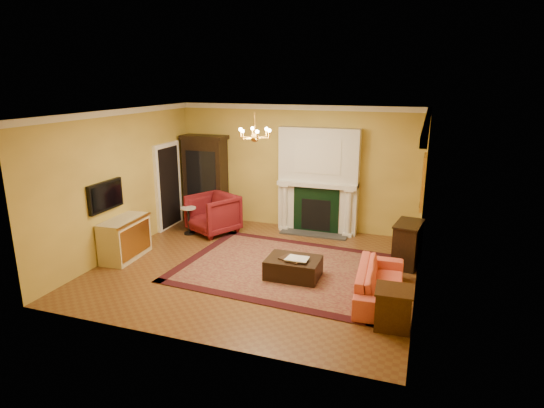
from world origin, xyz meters
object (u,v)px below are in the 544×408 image
at_px(pedestal_table, 189,219).
at_px(commode, 125,238).
at_px(china_cabinet, 206,180).
at_px(coral_sofa, 381,278).
at_px(wingback_armchair, 213,212).
at_px(console_table, 407,245).
at_px(end_table, 393,309).
at_px(leather_ottoman, 293,268).

distance_m(pedestal_table, commode, 1.82).
xyz_separation_m(china_cabinet, coral_sofa, (4.78, -3.02, -0.69)).
relative_size(wingback_armchair, pedestal_table, 1.57).
bearing_deg(coral_sofa, console_table, -15.17).
bearing_deg(pedestal_table, wingback_armchair, 29.45).
relative_size(pedestal_table, end_table, 1.13).
relative_size(wingback_armchair, end_table, 1.76).
bearing_deg(leather_ottoman, console_table, 32.81).
relative_size(wingback_armchair, commode, 0.91).
xyz_separation_m(coral_sofa, end_table, (0.28, -0.87, -0.08)).
relative_size(coral_sofa, leather_ottoman, 1.94).
relative_size(wingback_armchair, leather_ottoman, 1.05).
distance_m(end_table, console_table, 2.48).
bearing_deg(console_table, end_table, -82.75).
relative_size(china_cabinet, coral_sofa, 1.12).
bearing_deg(leather_ottoman, wingback_armchair, 143.68).
bearing_deg(china_cabinet, end_table, -36.75).
height_order(console_table, leather_ottoman, console_table).
height_order(china_cabinet, commode, china_cabinet).
distance_m(wingback_armchair, coral_sofa, 4.69).
height_order(commode, leather_ottoman, commode).
bearing_deg(wingback_armchair, leather_ottoman, -7.99).
bearing_deg(wingback_armchair, end_table, -6.47).
distance_m(coral_sofa, end_table, 0.91).
distance_m(wingback_armchair, leather_ottoman, 3.16).
relative_size(wingback_armchair, coral_sofa, 0.54).
bearing_deg(pedestal_table, console_table, -2.94).
distance_m(wingback_armchair, commode, 2.27).
height_order(wingback_armchair, pedestal_table, wingback_armchair).
xyz_separation_m(pedestal_table, commode, (-0.50, -1.75, 0.04)).
xyz_separation_m(china_cabinet, wingback_armchair, (0.61, -0.87, -0.55)).
bearing_deg(console_table, china_cabinet, 173.23).
xyz_separation_m(console_table, leather_ottoman, (-1.95, -1.29, -0.23)).
bearing_deg(commode, pedestal_table, 70.86).
relative_size(commode, coral_sofa, 0.59).
bearing_deg(wingback_armchair, coral_sofa, 0.40).
bearing_deg(leather_ottoman, end_table, -32.65).
distance_m(pedestal_table, leather_ottoman, 3.43).
bearing_deg(console_table, coral_sofa, -93.27).
bearing_deg(commode, coral_sofa, -4.40).
bearing_deg(china_cabinet, console_table, -14.65).
distance_m(commode, end_table, 5.54).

